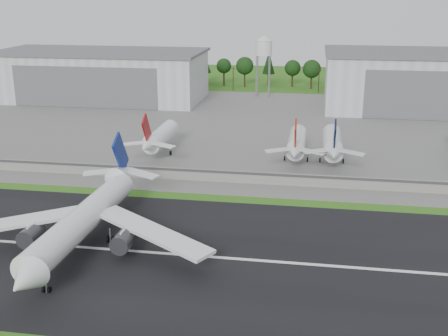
% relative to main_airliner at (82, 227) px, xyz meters
% --- Properties ---
extents(ground, '(600.00, 600.00, 0.00)m').
position_rel_main_airliner_xyz_m(ground, '(24.63, -9.56, -4.89)').
color(ground, '#2C5C15').
rests_on(ground, ground).
extents(runway, '(320.00, 60.00, 0.10)m').
position_rel_main_airliner_xyz_m(runway, '(24.63, 0.44, -4.84)').
color(runway, black).
rests_on(runway, ground).
extents(runway_centerline, '(220.00, 1.00, 0.02)m').
position_rel_main_airliner_xyz_m(runway_centerline, '(24.63, 0.44, -4.78)').
color(runway_centerline, white).
rests_on(runway_centerline, runway).
extents(apron, '(320.00, 150.00, 0.10)m').
position_rel_main_airliner_xyz_m(apron, '(24.63, 110.44, -4.84)').
color(apron, slate).
rests_on(apron, ground).
extents(blast_fence, '(240.00, 0.61, 3.50)m').
position_rel_main_airliner_xyz_m(blast_fence, '(24.63, 45.42, -3.09)').
color(blast_fence, gray).
rests_on(blast_fence, ground).
extents(hangar_west, '(97.00, 44.00, 23.20)m').
position_rel_main_airliner_xyz_m(hangar_west, '(-55.37, 155.35, 6.74)').
color(hangar_west, silver).
rests_on(hangar_west, ground).
extents(hangar_east, '(102.00, 47.00, 25.20)m').
position_rel_main_airliner_xyz_m(hangar_east, '(99.63, 155.35, 7.73)').
color(hangar_east, silver).
rests_on(hangar_east, ground).
extents(water_tower, '(8.40, 8.40, 29.40)m').
position_rel_main_airliner_xyz_m(water_tower, '(19.63, 175.44, 19.66)').
color(water_tower, '#99999E').
rests_on(water_tower, ground).
extents(utility_poles, '(230.00, 3.00, 12.00)m').
position_rel_main_airliner_xyz_m(utility_poles, '(24.63, 190.44, -4.89)').
color(utility_poles, black).
rests_on(utility_poles, ground).
extents(treeline, '(320.00, 16.00, 22.00)m').
position_rel_main_airliner_xyz_m(treeline, '(24.63, 205.44, -4.89)').
color(treeline, black).
rests_on(treeline, ground).
extents(main_airliner, '(57.27, 59.13, 18.17)m').
position_rel_main_airliner_xyz_m(main_airliner, '(0.00, 0.00, 0.00)').
color(main_airliner, white).
rests_on(main_airliner, runway).
extents(parked_jet_red_a, '(7.36, 31.29, 16.50)m').
position_rel_main_airliner_xyz_m(parked_jet_red_a, '(-2.94, 66.97, 1.11)').
color(parked_jet_red_a, white).
rests_on(parked_jet_red_a, ground).
extents(parked_jet_red_b, '(7.36, 31.29, 16.51)m').
position_rel_main_airliner_xyz_m(parked_jet_red_b, '(40.30, 66.97, 1.12)').
color(parked_jet_red_b, silver).
rests_on(parked_jet_red_b, ground).
extents(parked_jet_navy, '(7.36, 31.29, 16.77)m').
position_rel_main_airliner_xyz_m(parked_jet_navy, '(51.09, 67.01, 1.37)').
color(parked_jet_navy, silver).
rests_on(parked_jet_navy, ground).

